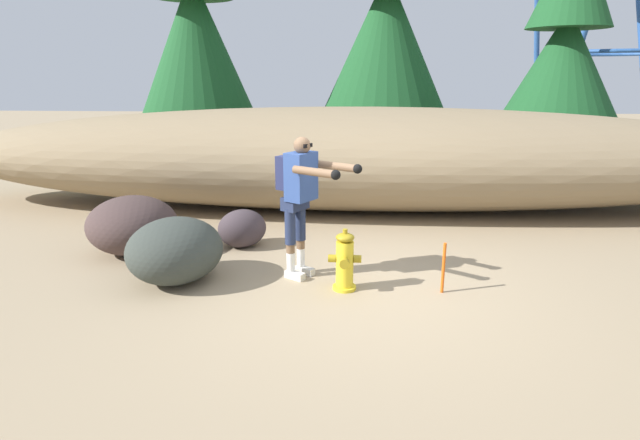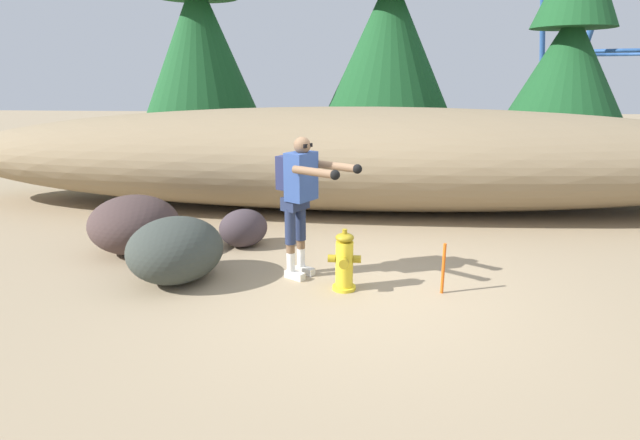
% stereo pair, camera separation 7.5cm
% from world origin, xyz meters
% --- Properties ---
extents(ground_plane, '(56.00, 56.00, 0.04)m').
position_xyz_m(ground_plane, '(0.00, 0.00, -0.02)').
color(ground_plane, '#998466').
extents(dirt_embankment, '(15.81, 3.20, 1.85)m').
position_xyz_m(dirt_embankment, '(0.00, 3.89, 0.93)').
color(dirt_embankment, '#897556').
rests_on(dirt_embankment, ground_plane).
extents(fire_hydrant, '(0.38, 0.33, 0.73)m').
position_xyz_m(fire_hydrant, '(-0.19, -0.02, 0.34)').
color(fire_hydrant, yellow).
rests_on(fire_hydrant, ground_plane).
extents(utility_worker, '(1.03, 0.85, 1.73)m').
position_xyz_m(utility_worker, '(-0.74, 0.33, 1.11)').
color(utility_worker, beige).
rests_on(utility_worker, ground_plane).
extents(boulder_large, '(1.55, 1.58, 0.79)m').
position_xyz_m(boulder_large, '(-2.23, 0.08, 0.39)').
color(boulder_large, '#353B35').
rests_on(boulder_large, ground_plane).
extents(boulder_mid, '(1.34, 1.32, 0.81)m').
position_xyz_m(boulder_mid, '(-3.17, 1.06, 0.40)').
color(boulder_mid, '#433330').
rests_on(boulder_mid, ground_plane).
extents(boulder_small, '(0.90, 0.85, 0.55)m').
position_xyz_m(boulder_small, '(-1.71, 1.42, 0.28)').
color(boulder_small, '#3D3337').
rests_on(boulder_small, ground_plane).
extents(pine_tree_far_left, '(2.92, 2.92, 6.98)m').
position_xyz_m(pine_tree_far_left, '(-3.91, 6.92, 3.60)').
color(pine_tree_far_left, '#47331E').
rests_on(pine_tree_far_left, ground_plane).
extents(pine_tree_left, '(2.89, 2.89, 6.78)m').
position_xyz_m(pine_tree_left, '(0.56, 7.32, 3.75)').
color(pine_tree_left, '#47331E').
rests_on(pine_tree_left, ground_plane).
extents(pine_tree_center, '(2.83, 2.83, 5.63)m').
position_xyz_m(pine_tree_center, '(4.60, 7.05, 3.02)').
color(pine_tree_center, '#47331E').
rests_on(pine_tree_center, ground_plane).
extents(survey_stake, '(0.04, 0.04, 0.60)m').
position_xyz_m(survey_stake, '(0.93, -0.03, 0.30)').
color(survey_stake, '#E55914').
rests_on(survey_stake, ground_plane).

